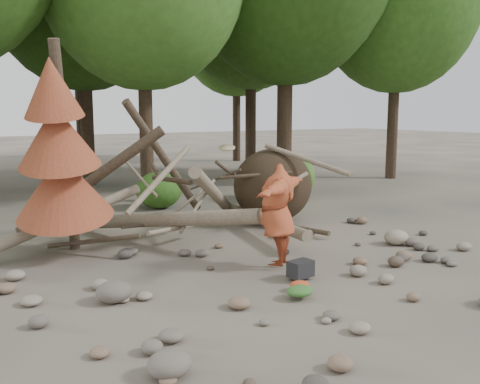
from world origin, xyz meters
TOP-DOWN VIEW (x-y plane):
  - ground at (0.00, 0.00)m, footprint 120.00×120.00m
  - deadfall_pile at (2.02, 4.24)m, footprint 8.55×5.24m
  - dead_conifer at (-3.12, 3.37)m, footprint 2.06×2.16m
  - bush_mid at (0.80, 7.80)m, footprint 1.40×1.40m
  - bush_right at (5.00, 7.00)m, footprint 2.00×2.00m
  - frisbee_thrower at (0.19, 0.74)m, footprint 2.52×1.93m
  - backpack at (0.14, -0.04)m, footprint 0.47×0.35m
  - cloth_green at (-0.47, -0.82)m, footprint 0.45×0.38m
  - cloth_orange at (-0.24, -0.51)m, footprint 0.34×0.28m
  - boulder_front_left at (-3.27, -2.04)m, footprint 0.52×0.46m
  - boulder_mid_right at (3.53, 0.83)m, footprint 0.56×0.50m
  - boulder_mid_left at (-3.03, 0.60)m, footprint 0.57×0.52m

SIDE VIEW (x-z plane):
  - ground at x=0.00m, z-range 0.00..0.00m
  - cloth_orange at x=-0.24m, z-range 0.00..0.12m
  - cloth_green at x=-0.47m, z-range 0.00..0.17m
  - backpack at x=0.14m, z-range 0.00..0.29m
  - boulder_front_left at x=-3.27m, z-range 0.00..0.31m
  - boulder_mid_right at x=3.53m, z-range 0.00..0.34m
  - boulder_mid_left at x=-3.03m, z-range 0.00..0.34m
  - bush_mid at x=0.80m, z-range 0.00..1.12m
  - bush_right at x=5.00m, z-range 0.00..1.60m
  - deadfall_pile at x=2.02m, z-range -0.70..2.60m
  - frisbee_thrower at x=0.19m, z-range -0.12..2.21m
  - dead_conifer at x=-3.12m, z-range -0.06..4.29m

